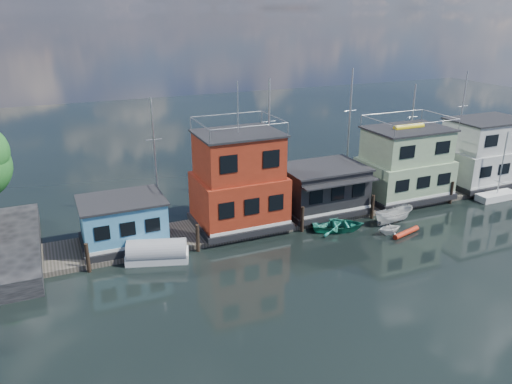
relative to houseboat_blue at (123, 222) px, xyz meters
name	(u,v)px	position (x,y,z in m)	size (l,w,h in m)	color
ground	(414,272)	(18.00, -12.00, -2.21)	(160.00, 160.00, 0.00)	black
dock	(326,210)	(18.00, 0.00, -2.01)	(48.00, 5.00, 0.40)	#595147
houseboat_blue	(123,222)	(0.00, 0.00, 0.00)	(6.40, 4.90, 3.66)	black
houseboat_red	(239,182)	(9.50, 0.00, 1.90)	(7.40, 5.90, 11.86)	black
houseboat_dark	(322,188)	(17.50, -0.02, 0.21)	(7.40, 6.10, 4.06)	black
houseboat_green	(405,164)	(26.50, 0.00, 1.34)	(8.40, 5.90, 7.03)	black
houseboat_white	(483,153)	(36.50, 0.00, 1.33)	(8.40, 5.90, 6.66)	black
pilings	(340,213)	(17.67, -2.80, -1.11)	(42.28, 0.28, 2.20)	#2D2116
background_masts	(338,134)	(22.76, 6.00, 3.35)	(36.40, 0.16, 12.00)	silver
red_kayak	(406,233)	(21.53, -6.80, -1.99)	(0.43, 0.43, 2.96)	red
dinghy_teal	(338,225)	(16.92, -3.77, -1.75)	(3.15, 4.41, 0.91)	#23836E
motorboat	(394,216)	(22.03, -4.45, -1.49)	(1.40, 3.72, 1.44)	silver
day_sailer	(497,195)	(34.92, -3.76, -1.80)	(4.27, 1.44, 6.73)	white
tarp_runabout	(157,253)	(1.79, -3.11, -1.53)	(4.79, 3.03, 1.82)	white
dinghy_white	(390,228)	(20.35, -6.11, -1.64)	(1.84, 2.13, 1.12)	white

